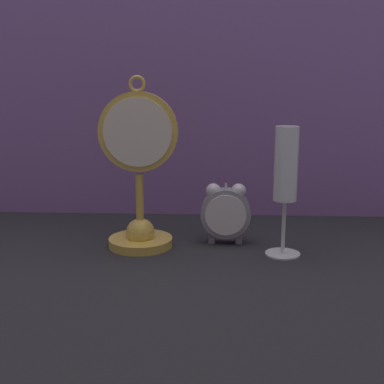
# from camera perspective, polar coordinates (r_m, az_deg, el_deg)

# --- Properties ---
(ground_plane) EXTENTS (4.00, 4.00, 0.00)m
(ground_plane) POSITION_cam_1_polar(r_m,az_deg,el_deg) (0.91, -0.25, -7.68)
(ground_plane) COLOR #232328
(fabric_backdrop_drape) EXTENTS (1.51, 0.01, 0.79)m
(fabric_backdrop_drape) POSITION_cam_1_polar(r_m,az_deg,el_deg) (1.18, 0.61, 16.51)
(fabric_backdrop_drape) COLOR #8460A8
(fabric_backdrop_drape) RESTS_ON ground_plane
(pocket_watch_on_stand) EXTENTS (0.14, 0.12, 0.31)m
(pocket_watch_on_stand) POSITION_cam_1_polar(r_m,az_deg,el_deg) (0.97, -5.65, 0.97)
(pocket_watch_on_stand) COLOR gold
(pocket_watch_on_stand) RESTS_ON ground_plane
(alarm_clock_twin_bell) EXTENTS (0.09, 0.03, 0.11)m
(alarm_clock_twin_bell) POSITION_cam_1_polar(r_m,az_deg,el_deg) (1.00, 3.61, -1.99)
(alarm_clock_twin_bell) COLOR gray
(alarm_clock_twin_bell) RESTS_ON ground_plane
(champagne_flute) EXTENTS (0.06, 0.06, 0.23)m
(champagne_flute) POSITION_cam_1_polar(r_m,az_deg,el_deg) (0.93, 9.96, 1.82)
(champagne_flute) COLOR silver
(champagne_flute) RESTS_ON ground_plane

